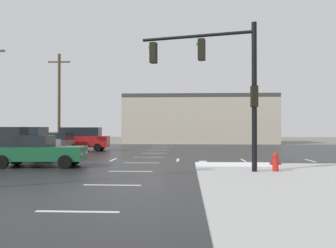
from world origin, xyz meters
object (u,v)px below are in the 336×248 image
object	(u,v)px
suv_silver	(15,143)
suv_red	(81,138)
traffic_signal_mast	(222,74)
sedan_grey	(57,143)
utility_pole_distant	(59,99)
sedan_green	(36,150)
sedan_black	(42,140)
fire_hydrant	(275,162)

from	to	relation	value
suv_silver	suv_red	bearing A→B (deg)	-97.40
traffic_signal_mast	suv_red	size ratio (longest dim) A/B	1.29
traffic_signal_mast	suv_silver	size ratio (longest dim) A/B	1.30
traffic_signal_mast	sedan_grey	world-z (taller)	traffic_signal_mast
suv_silver	utility_pole_distant	distance (m)	15.02
traffic_signal_mast	suv_silver	distance (m)	13.04
sedan_green	suv_red	distance (m)	13.27
sedan_grey	suv_red	size ratio (longest dim) A/B	0.94
sedan_black	sedan_grey	xyz separation A→B (m)	(3.31, -5.16, 0.00)
sedan_black	suv_red	size ratio (longest dim) A/B	0.93
suv_red	suv_silver	size ratio (longest dim) A/B	1.00
fire_hydrant	suv_red	distance (m)	20.25
fire_hydrant	sedan_green	xyz separation A→B (m)	(-11.43, 2.33, 0.32)
fire_hydrant	sedan_grey	bearing A→B (deg)	138.81
sedan_grey	suv_silver	world-z (taller)	suv_silver
fire_hydrant	sedan_grey	xyz separation A→B (m)	(-13.91, 12.17, 0.32)
sedan_black	suv_red	world-z (taller)	suv_red
suv_silver	sedan_black	bearing A→B (deg)	-77.41
suv_silver	traffic_signal_mast	bearing A→B (deg)	154.52
fire_hydrant	sedan_grey	world-z (taller)	sedan_grey
traffic_signal_mast	utility_pole_distant	xyz separation A→B (m)	(-14.13, 19.20, 0.51)
fire_hydrant	suv_red	size ratio (longest dim) A/B	0.16
sedan_green	sedan_grey	distance (m)	10.15
sedan_black	suv_red	distance (m)	4.58
traffic_signal_mast	sedan_grey	bearing A→B (deg)	-30.69
sedan_grey	sedan_black	bearing A→B (deg)	-150.63
utility_pole_distant	sedan_green	bearing A→B (deg)	-73.91
sedan_black	fire_hydrant	bearing A→B (deg)	47.23
sedan_green	utility_pole_distant	world-z (taller)	utility_pole_distant
suv_silver	utility_pole_distant	size ratio (longest dim) A/B	0.53
sedan_grey	utility_pole_distant	size ratio (longest dim) A/B	0.50
traffic_signal_mast	utility_pole_distant	bearing A→B (deg)	-38.70
fire_hydrant	utility_pole_distant	size ratio (longest dim) A/B	0.09
fire_hydrant	sedan_black	world-z (taller)	sedan_black
traffic_signal_mast	sedan_grey	xyz separation A→B (m)	(-11.67, 11.94, -3.51)
suv_silver	utility_pole_distant	world-z (taller)	utility_pole_distant
sedan_grey	suv_red	bearing A→B (deg)	161.82
traffic_signal_mast	sedan_black	bearing A→B (deg)	-33.82
traffic_signal_mast	sedan_green	size ratio (longest dim) A/B	1.38
sedan_black	sedan_grey	distance (m)	6.13
traffic_signal_mast	sedan_green	distance (m)	10.06
suv_red	fire_hydrant	bearing A→B (deg)	126.63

